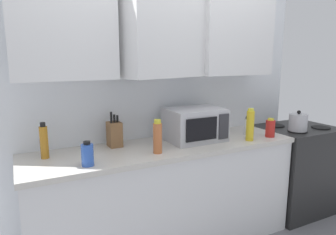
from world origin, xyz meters
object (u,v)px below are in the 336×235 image
object	(u,v)px
microwave	(195,124)
bottle_white_jar	(248,127)
bottle_amber_vinegar	(44,142)
bottle_spice_jar	(158,137)
bottle_red_sauce	(270,128)
stove_range	(294,168)
bottle_blue_cleaner	(87,155)
bottle_yellow_mustard	(250,125)
knife_block	(114,134)
kettle	(298,122)

from	to	relation	value
microwave	bottle_white_jar	distance (m)	0.54
bottle_white_jar	bottle_amber_vinegar	bearing A→B (deg)	175.50
microwave	bottle_white_jar	bearing A→B (deg)	-7.60
bottle_spice_jar	bottle_red_sauce	xyz separation A→B (m)	(1.11, -0.02, -0.04)
stove_range	bottle_blue_cleaner	size ratio (longest dim) A/B	5.45
microwave	bottle_spice_jar	xyz separation A→B (m)	(-0.44, -0.19, -0.02)
stove_range	microwave	size ratio (longest dim) A/B	1.90
stove_range	bottle_yellow_mustard	size ratio (longest dim) A/B	3.25
knife_block	bottle_red_sauce	world-z (taller)	knife_block
bottle_spice_jar	bottle_red_sauce	size ratio (longest dim) A/B	1.51
microwave	bottle_yellow_mustard	size ratio (longest dim) A/B	1.71
bottle_red_sauce	kettle	bearing A→B (deg)	2.79
kettle	bottle_yellow_mustard	size ratio (longest dim) A/B	0.71
stove_range	bottle_yellow_mustard	bearing A→B (deg)	-167.99
kettle	stove_range	bearing A→B (deg)	39.47
stove_range	bottle_amber_vinegar	bearing A→B (deg)	177.17
bottle_yellow_mustard	stove_range	bearing A→B (deg)	12.01
bottle_red_sauce	bottle_blue_cleaner	bearing A→B (deg)	-179.49
microwave	bottle_blue_cleaner	xyz separation A→B (m)	(-0.97, -0.23, -0.06)
stove_range	bottle_amber_vinegar	distance (m)	2.50
stove_range	bottle_spice_jar	size ratio (longest dim) A/B	3.55
bottle_amber_vinegar	bottle_blue_cleaner	bearing A→B (deg)	-51.03
bottle_spice_jar	bottle_blue_cleaner	bearing A→B (deg)	-175.81
bottle_amber_vinegar	kettle	bearing A→B (deg)	-6.57
bottle_white_jar	bottle_red_sauce	bearing A→B (deg)	-45.72
bottle_red_sauce	bottle_yellow_mustard	bearing A→B (deg)	-177.32
microwave	bottle_spice_jar	world-z (taller)	microwave
bottle_yellow_mustard	knife_block	bearing A→B (deg)	162.19
bottle_red_sauce	bottle_amber_vinegar	world-z (taller)	bottle_amber_vinegar
stove_range	bottle_red_sauce	size ratio (longest dim) A/B	5.36
bottle_yellow_mustard	bottle_amber_vinegar	distance (m)	1.66
bottle_white_jar	bottle_red_sauce	xyz separation A→B (m)	(0.14, -0.14, -0.00)
bottle_blue_cleaner	kettle	bearing A→B (deg)	0.94
bottle_spice_jar	bottle_amber_vinegar	world-z (taller)	bottle_amber_vinegar
stove_range	bottle_amber_vinegar	world-z (taller)	bottle_amber_vinegar
knife_block	bottle_amber_vinegar	xyz separation A→B (m)	(-0.53, -0.06, 0.02)
kettle	bottle_red_sauce	xyz separation A→B (m)	(-0.38, -0.02, -0.01)
bottle_spice_jar	knife_block	bearing A→B (deg)	126.52
stove_range	kettle	world-z (taller)	kettle
bottle_white_jar	bottle_blue_cleaner	xyz separation A→B (m)	(-1.51, -0.16, -0.00)
bottle_red_sauce	bottle_blue_cleaner	xyz separation A→B (m)	(-1.64, -0.01, -0.00)
bottle_blue_cleaner	bottle_amber_vinegar	bearing A→B (deg)	128.97
bottle_spice_jar	bottle_amber_vinegar	bearing A→B (deg)	161.65
bottle_amber_vinegar	bottle_white_jar	bearing A→B (deg)	-4.50
knife_block	bottle_blue_cleaner	distance (m)	0.46
stove_range	knife_block	xyz separation A→B (m)	(-1.90, 0.18, 0.55)
kettle	bottle_amber_vinegar	world-z (taller)	bottle_amber_vinegar
bottle_spice_jar	bottle_yellow_mustard	xyz separation A→B (m)	(0.86, -0.04, 0.01)
bottle_spice_jar	bottle_red_sauce	bearing A→B (deg)	-1.24
knife_block	bottle_blue_cleaner	world-z (taller)	knife_block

